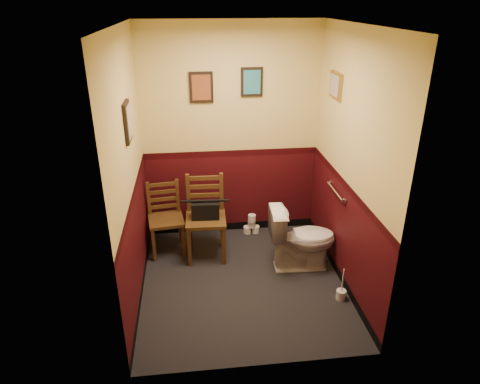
# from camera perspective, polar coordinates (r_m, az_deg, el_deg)

# --- Properties ---
(floor) EXTENTS (2.20, 2.40, 0.00)m
(floor) POSITION_cam_1_polar(r_m,az_deg,el_deg) (4.91, 0.35, -11.91)
(floor) COLOR black
(floor) RESTS_ON ground
(ceiling) EXTENTS (2.20, 2.40, 0.00)m
(ceiling) POSITION_cam_1_polar(r_m,az_deg,el_deg) (3.95, 0.45, 21.42)
(ceiling) COLOR silver
(ceiling) RESTS_ON ground
(wall_back) EXTENTS (2.20, 0.00, 2.70)m
(wall_back) POSITION_cam_1_polar(r_m,az_deg,el_deg) (5.37, -1.19, 7.60)
(wall_back) COLOR #38090E
(wall_back) RESTS_ON ground
(wall_front) EXTENTS (2.20, 0.00, 2.70)m
(wall_front) POSITION_cam_1_polar(r_m,az_deg,el_deg) (3.17, 3.06, -5.08)
(wall_front) COLOR #38090E
(wall_front) RESTS_ON ground
(wall_left) EXTENTS (0.00, 2.40, 2.70)m
(wall_left) POSITION_cam_1_polar(r_m,az_deg,el_deg) (4.26, -14.46, 2.17)
(wall_left) COLOR #38090E
(wall_left) RESTS_ON ground
(wall_right) EXTENTS (0.00, 2.40, 2.70)m
(wall_right) POSITION_cam_1_polar(r_m,az_deg,el_deg) (4.51, 14.44, 3.41)
(wall_right) COLOR #38090E
(wall_right) RESTS_ON ground
(grab_bar) EXTENTS (0.05, 0.56, 0.06)m
(grab_bar) POSITION_cam_1_polar(r_m,az_deg,el_deg) (4.86, 12.62, 0.07)
(grab_bar) COLOR silver
(grab_bar) RESTS_ON wall_right
(framed_print_back_a) EXTENTS (0.28, 0.04, 0.36)m
(framed_print_back_a) POSITION_cam_1_polar(r_m,az_deg,el_deg) (5.19, -5.19, 13.73)
(framed_print_back_a) COLOR black
(framed_print_back_a) RESTS_ON wall_back
(framed_print_back_b) EXTENTS (0.26, 0.04, 0.34)m
(framed_print_back_b) POSITION_cam_1_polar(r_m,az_deg,el_deg) (5.23, 1.58, 14.46)
(framed_print_back_b) COLOR black
(framed_print_back_b) RESTS_ON wall_back
(framed_print_left) EXTENTS (0.04, 0.30, 0.38)m
(framed_print_left) POSITION_cam_1_polar(r_m,az_deg,el_deg) (4.20, -14.74, 9.03)
(framed_print_left) COLOR black
(framed_print_left) RESTS_ON wall_left
(framed_print_right) EXTENTS (0.04, 0.34, 0.28)m
(framed_print_right) POSITION_cam_1_polar(r_m,az_deg,el_deg) (4.86, 12.62, 13.72)
(framed_print_right) COLOR olive
(framed_print_right) RESTS_ON wall_right
(toilet) EXTENTS (0.78, 0.46, 0.75)m
(toilet) POSITION_cam_1_polar(r_m,az_deg,el_deg) (5.02, 8.26, -6.15)
(toilet) COLOR white
(toilet) RESTS_ON floor
(toilet_brush) EXTENTS (0.10, 0.10, 0.38)m
(toilet_brush) POSITION_cam_1_polar(r_m,az_deg,el_deg) (4.76, 13.33, -13.09)
(toilet_brush) COLOR silver
(toilet_brush) RESTS_ON floor
(chair_left) EXTENTS (0.47, 0.47, 0.89)m
(chair_left) POSITION_cam_1_polar(r_m,az_deg,el_deg) (5.33, -9.88, -3.48)
(chair_left) COLOR #533719
(chair_left) RESTS_ON floor
(chair_right) EXTENTS (0.49, 0.49, 1.01)m
(chair_right) POSITION_cam_1_polar(r_m,az_deg,el_deg) (5.16, -4.59, -3.40)
(chair_right) COLOR #533719
(chair_right) RESTS_ON floor
(handbag) EXTENTS (0.33, 0.18, 0.24)m
(handbag) POSITION_cam_1_polar(r_m,az_deg,el_deg) (5.06, -4.63, -2.39)
(handbag) COLOR black
(handbag) RESTS_ON chair_right
(tp_stack) EXTENTS (0.22, 0.13, 0.28)m
(tp_stack) POSITION_cam_1_polar(r_m,az_deg,el_deg) (5.77, 1.56, -4.45)
(tp_stack) COLOR silver
(tp_stack) RESTS_ON floor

